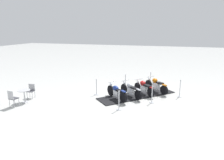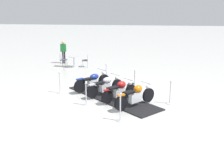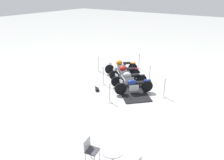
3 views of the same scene
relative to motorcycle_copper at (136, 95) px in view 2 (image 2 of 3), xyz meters
The scene contains 17 objects.
ground_plane 1.65m from the motorcycle_copper, 46.93° to the left, with size 80.00×80.00×0.00m, color silver.
display_platform 1.64m from the motorcycle_copper, 46.93° to the left, with size 5.32×1.43×0.05m, color black.
motorcycle_copper is the anchor object (origin of this frame).
motorcycle_maroon 1.04m from the motorcycle_copper, 45.70° to the left, with size 1.54×1.48×0.89m.
motorcycle_chrome 2.08m from the motorcycle_copper, 45.69° to the left, with size 1.70×1.58×0.92m.
motorcycle_navy 3.12m from the motorcycle_copper, 45.70° to the left, with size 1.69×1.59×0.98m.
stanchion_right_front 1.62m from the motorcycle_copper, 70.05° to the right, with size 0.32×0.32×1.07m.
stanchion_right_rear 4.09m from the motorcycle_copper, 24.86° to the left, with size 0.33×0.33×1.06m.
stanchion_right_mid 2.14m from the motorcycle_copper, ahead, with size 0.35×0.35×1.16m.
stanchion_left_mid 2.18m from the motorcycle_copper, 89.98° to the left, with size 0.29×0.29×1.05m.
stanchion_left_rear 4.12m from the motorcycle_copper, 67.41° to the left, with size 0.32×0.32×1.09m.
stanchion_left_front 1.68m from the motorcycle_copper, 160.42° to the left, with size 0.30×0.30×1.15m.
info_placard 3.07m from the motorcycle_copper, ahead, with size 0.43×0.44×0.21m.
cafe_table 8.47m from the motorcycle_copper, 31.10° to the left, with size 0.72×0.72×0.77m.
cafe_chair_near_table 9.00m from the motorcycle_copper, 35.23° to the left, with size 0.45×0.45×0.97m.
cafe_chair_across_table 8.22m from the motorcycle_copper, 25.72° to the left, with size 0.47×0.47×0.89m.
bystander_person 10.01m from the motorcycle_copper, 32.69° to the left, with size 0.27×0.42×1.64m.
Camera 2 is at (-12.95, -1.27, 4.53)m, focal length 46.46 mm.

